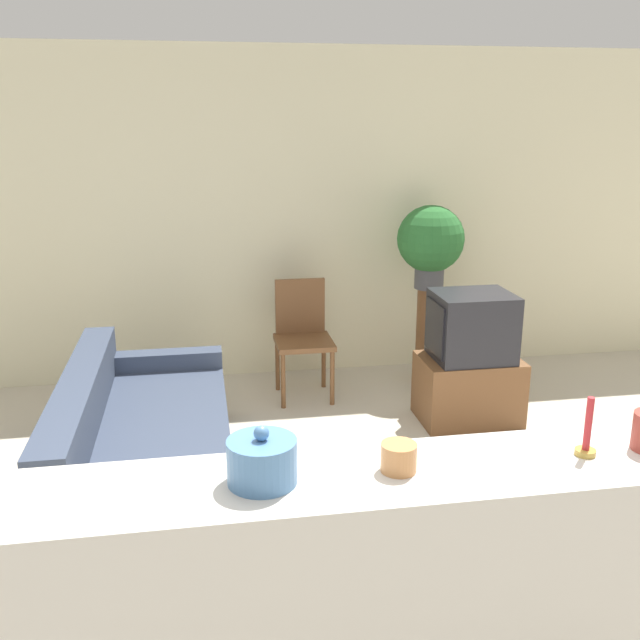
# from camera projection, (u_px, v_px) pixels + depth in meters

# --- Properties ---
(wall_back) EXTENTS (9.00, 0.06, 2.70)m
(wall_back) POSITION_uv_depth(u_px,v_px,m) (264.00, 217.00, 5.88)
(wall_back) COLOR beige
(wall_back) RESTS_ON ground_plane
(couch) EXTENTS (0.94, 2.04, 0.73)m
(couch) POSITION_uv_depth(u_px,v_px,m) (142.00, 448.00, 4.23)
(couch) COLOR #384256
(couch) RESTS_ON ground_plane
(tv_stand) EXTENTS (0.71, 0.49, 0.48)m
(tv_stand) POSITION_uv_depth(u_px,v_px,m) (468.00, 389.00, 5.20)
(tv_stand) COLOR brown
(tv_stand) RESTS_ON ground_plane
(television) EXTENTS (0.56, 0.46, 0.48)m
(television) POSITION_uv_depth(u_px,v_px,m) (471.00, 326.00, 5.06)
(television) COLOR #232328
(television) RESTS_ON tv_stand
(wooden_chair) EXTENTS (0.44, 0.44, 0.92)m
(wooden_chair) POSITION_uv_depth(u_px,v_px,m) (302.00, 332.00, 5.61)
(wooden_chair) COLOR brown
(wooden_chair) RESTS_ON ground_plane
(plant_stand) EXTENTS (0.18, 0.18, 0.80)m
(plant_stand) POSITION_uv_depth(u_px,v_px,m) (427.00, 335.00, 5.93)
(plant_stand) COLOR brown
(plant_stand) RESTS_ON ground_plane
(potted_plant) EXTENTS (0.54, 0.54, 0.68)m
(potted_plant) POSITION_uv_depth(u_px,v_px,m) (431.00, 241.00, 5.71)
(potted_plant) COLOR #4C4C51
(potted_plant) RESTS_ON plant_stand
(foreground_counter) EXTENTS (2.64, 0.44, 1.06)m
(foreground_counter) POSITION_uv_depth(u_px,v_px,m) (376.00, 612.00, 2.43)
(foreground_counter) COLOR beige
(foreground_counter) RESTS_ON ground_plane
(decorative_bowl) EXTENTS (0.22, 0.22, 0.19)m
(decorative_bowl) POSITION_uv_depth(u_px,v_px,m) (262.00, 461.00, 2.20)
(decorative_bowl) COLOR #4C7AAD
(decorative_bowl) RESTS_ON foreground_counter
(candle_jar) EXTENTS (0.12, 0.12, 0.09)m
(candle_jar) POSITION_uv_depth(u_px,v_px,m) (399.00, 457.00, 2.28)
(candle_jar) COLOR #C6844C
(candle_jar) RESTS_ON foreground_counter
(candlestick) EXTENTS (0.07, 0.07, 0.21)m
(candlestick) POSITION_uv_depth(u_px,v_px,m) (587.00, 437.00, 2.38)
(candlestick) COLOR #B7933D
(candlestick) RESTS_ON foreground_counter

